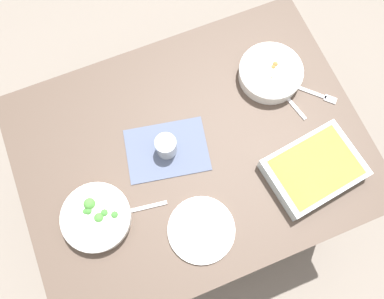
{
  "coord_description": "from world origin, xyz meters",
  "views": [
    {
      "loc": [
        0.15,
        0.38,
        2.03
      ],
      "look_at": [
        0.0,
        0.0,
        0.74
      ],
      "focal_mm": 36.56,
      "sensor_mm": 36.0,
      "label": 1
    }
  ],
  "objects": [
    {
      "name": "placemat",
      "position": [
        0.08,
        -0.03,
        0.74
      ],
      "size": [
        0.31,
        0.25,
        0.0
      ],
      "primitive_type": "cube",
      "rotation": [
        0.0,
        0.0,
        -0.19
      ],
      "color": "#4C5670",
      "rests_on": "dining_table"
    },
    {
      "name": "broccoli_bowl",
      "position": [
        0.38,
        0.1,
        0.77
      ],
      "size": [
        0.23,
        0.23,
        0.07
      ],
      "color": "white",
      "rests_on": "dining_table"
    },
    {
      "name": "ground_plane",
      "position": [
        0.0,
        0.0,
        0.0
      ],
      "size": [
        6.0,
        6.0,
        0.0
      ],
      "primitive_type": "plane",
      "color": "slate"
    },
    {
      "name": "dining_table",
      "position": [
        0.0,
        0.0,
        0.65
      ],
      "size": [
        1.2,
        0.9,
        0.74
      ],
      "color": "#4C3D33",
      "rests_on": "ground_plane"
    },
    {
      "name": "baking_dish",
      "position": [
        -0.35,
        0.23,
        0.77
      ],
      "size": [
        0.33,
        0.26,
        0.06
      ],
      "color": "silver",
      "rests_on": "dining_table"
    },
    {
      "name": "drink_cup",
      "position": [
        0.08,
        -0.03,
        0.78
      ],
      "size": [
        0.07,
        0.07,
        0.08
      ],
      "color": "#B2BCC6",
      "rests_on": "dining_table"
    },
    {
      "name": "side_plate",
      "position": [
        0.08,
        0.27,
        0.75
      ],
      "size": [
        0.22,
        0.22,
        0.01
      ],
      "primitive_type": "cylinder",
      "color": "white",
      "rests_on": "dining_table"
    },
    {
      "name": "spoon_by_broccoli",
      "position": [
        0.26,
        0.12,
        0.74
      ],
      "size": [
        0.18,
        0.04,
        0.01
      ],
      "color": "silver",
      "rests_on": "dining_table"
    },
    {
      "name": "stew_bowl",
      "position": [
        -0.37,
        -0.15,
        0.77
      ],
      "size": [
        0.23,
        0.23,
        0.06
      ],
      "color": "white",
      "rests_on": "dining_table"
    },
    {
      "name": "fork_on_table",
      "position": [
        -0.5,
        -0.02,
        0.74
      ],
      "size": [
        0.14,
        0.14,
        0.01
      ],
      "color": "silver",
      "rests_on": "dining_table"
    },
    {
      "name": "spoon_by_stew",
      "position": [
        -0.39,
        -0.06,
        0.74
      ],
      "size": [
        0.06,
        0.17,
        0.01
      ],
      "color": "silver",
      "rests_on": "dining_table"
    }
  ]
}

